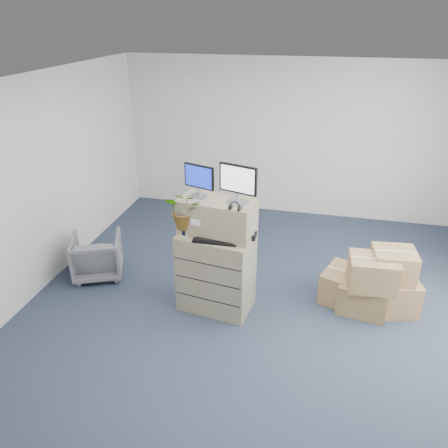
{
  "coord_description": "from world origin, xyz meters",
  "views": [
    {
      "loc": [
        0.6,
        -4.22,
        3.47
      ],
      "look_at": [
        -0.48,
        0.4,
        1.14
      ],
      "focal_mm": 35.0,
      "sensor_mm": 36.0,
      "label": 1
    }
  ],
  "objects": [
    {
      "name": "potted_plant",
      "position": [
        -0.91,
        0.24,
        1.3
      ],
      "size": [
        0.51,
        0.55,
        0.46
      ],
      "rotation": [
        0.0,
        0.0,
        -0.15
      ],
      "color": "#ADC8A1",
      "rests_on": "filing_cabinet_lower"
    },
    {
      "name": "keyboard",
      "position": [
        -0.52,
        0.15,
        1.05
      ],
      "size": [
        0.53,
        0.23,
        0.03
      ],
      "primitive_type": "cube",
      "rotation": [
        0.0,
        0.0,
        0.03
      ],
      "color": "black",
      "rests_on": "filing_cabinet_lower"
    },
    {
      "name": "phone_dock",
      "position": [
        -0.55,
        0.35,
        1.08
      ],
      "size": [
        0.06,
        0.05,
        0.13
      ],
      "rotation": [
        0.0,
        0.0,
        -0.15
      ],
      "color": "silver",
      "rests_on": "filing_cabinet_lower"
    },
    {
      "name": "external_drive",
      "position": [
        -0.17,
        0.31,
        1.07
      ],
      "size": [
        0.21,
        0.16,
        0.06
      ],
      "primitive_type": "cube",
      "rotation": [
        0.0,
        0.0,
        -0.01
      ],
      "color": "black",
      "rests_on": "filing_cabinet_lower"
    },
    {
      "name": "monitor_left",
      "position": [
        -0.77,
        0.38,
        1.7
      ],
      "size": [
        0.39,
        0.21,
        0.39
      ],
      "rotation": [
        0.0,
        0.0,
        -0.32
      ],
      "color": "#99999E",
      "rests_on": "filing_cabinet_upper"
    },
    {
      "name": "headphones",
      "position": [
        -0.29,
        0.1,
        1.52
      ],
      "size": [
        0.13,
        0.03,
        0.13
      ],
      "primitive_type": "torus",
      "rotation": [
        1.57,
        0.0,
        -0.15
      ],
      "color": "black",
      "rests_on": "filing_cabinet_upper"
    },
    {
      "name": "wall_back",
      "position": [
        0.0,
        3.51,
        1.4
      ],
      "size": [
        6.0,
        0.02,
        2.8
      ],
      "primitive_type": "cube",
      "color": "silver",
      "rests_on": "ground"
    },
    {
      "name": "monitor_right",
      "position": [
        -0.29,
        0.29,
        1.74
      ],
      "size": [
        0.45,
        0.24,
        0.46
      ],
      "rotation": [
        0.0,
        0.0,
        -0.3
      ],
      "color": "#99999E",
      "rests_on": "filing_cabinet_upper"
    },
    {
      "name": "ground",
      "position": [
        0.0,
        0.0,
        0.0
      ],
      "size": [
        7.0,
        7.0,
        0.0
      ],
      "primitive_type": "plane",
      "color": "#222B3E",
      "rests_on": "ground"
    },
    {
      "name": "water_bottle",
      "position": [
        -0.43,
        0.35,
        1.17
      ],
      "size": [
        0.07,
        0.07,
        0.26
      ],
      "primitive_type": "cylinder",
      "color": "gray",
      "rests_on": "filing_cabinet_lower"
    },
    {
      "name": "tissue_box",
      "position": [
        -0.2,
        0.3,
        1.14
      ],
      "size": [
        0.22,
        0.14,
        0.08
      ],
      "primitive_type": "cube",
      "rotation": [
        0.0,
        0.0,
        0.19
      ],
      "color": "#3C99CC",
      "rests_on": "external_drive"
    },
    {
      "name": "filing_cabinet_lower",
      "position": [
        -0.55,
        0.28,
        0.52
      ],
      "size": [
        0.96,
        0.67,
        1.04
      ],
      "primitive_type": "cube",
      "rotation": [
        0.0,
        0.0,
        -0.15
      ],
      "color": "tan",
      "rests_on": "ground"
    },
    {
      "name": "mouse",
      "position": [
        -0.27,
        0.17,
        1.06
      ],
      "size": [
        0.1,
        0.08,
        0.03
      ],
      "primitive_type": "ellipsoid",
      "rotation": [
        0.0,
        0.0,
        -0.24
      ],
      "color": "silver",
      "rests_on": "filing_cabinet_lower"
    },
    {
      "name": "cardboard_boxes",
      "position": [
        1.37,
        0.7,
        0.35
      ],
      "size": [
        1.27,
        0.85,
        0.85
      ],
      "color": "#8A6042",
      "rests_on": "ground"
    },
    {
      "name": "filing_cabinet_upper",
      "position": [
        -0.55,
        0.33,
        1.26
      ],
      "size": [
        0.95,
        0.57,
        0.45
      ],
      "primitive_type": "cube",
      "rotation": [
        0.0,
        0.0,
        -0.15
      ],
      "color": "tan",
      "rests_on": "filing_cabinet_lower"
    },
    {
      "name": "office_chair",
      "position": [
        -2.4,
        0.63,
        0.34
      ],
      "size": [
        0.85,
        0.83,
        0.68
      ],
      "primitive_type": "imported",
      "rotation": [
        0.0,
        0.0,
        3.54
      ],
      "color": "slate",
      "rests_on": "ground"
    }
  ]
}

